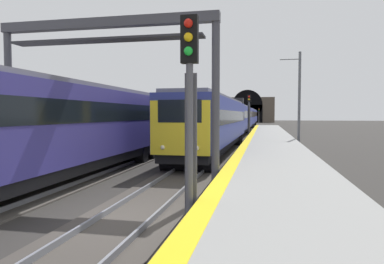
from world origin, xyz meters
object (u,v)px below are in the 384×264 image
object	(u,v)px
train_main_approaching	(242,118)
railway_signal_near	(190,105)
train_adjacent_platform	(177,119)
catenary_mast_far	(299,99)
catenary_mast_near	(199,108)
railway_signal_mid	(249,114)
overhead_signal_gantry	(105,60)
railway_signal_far	(259,114)

from	to	relation	value
train_main_approaching	railway_signal_near	distance (m)	48.63
train_main_approaching	railway_signal_near	size ratio (longest dim) A/B	16.23
train_adjacent_platform	catenary_mast_far	world-z (taller)	catenary_mast_far
train_adjacent_platform	catenary_mast_far	distance (m)	11.07
train_adjacent_platform	railway_signal_near	size ratio (longest dim) A/B	11.07
catenary_mast_near	train_main_approaching	bearing A→B (deg)	-152.78
railway_signal_near	railway_signal_mid	world-z (taller)	railway_signal_near
railway_signal_near	overhead_signal_gantry	distance (m)	6.32
catenary_mast_far	railway_signal_mid	bearing A→B (deg)	28.76
train_main_approaching	railway_signal_near	xyz separation A→B (m)	(-48.59, -1.90, 0.73)
train_adjacent_platform	overhead_signal_gantry	bearing A→B (deg)	-173.54
railway_signal_near	catenary_mast_near	xyz separation A→B (m)	(69.64, 12.73, 1.21)
catenary_mast_near	catenary_mast_far	size ratio (longest dim) A/B	1.04
train_adjacent_platform	overhead_signal_gantry	size ratio (longest dim) A/B	6.53
railway_signal_near	railway_signal_far	size ratio (longest dim) A/B	1.04
catenary_mast_near	catenary_mast_far	distance (m)	49.98
railway_signal_near	overhead_signal_gantry	xyz separation A→B (m)	(4.43, 4.14, 1.81)
train_main_approaching	railway_signal_far	bearing A→B (deg)	178.92
catenary_mast_near	catenary_mast_far	xyz separation A→B (m)	(-46.93, -17.19, -0.17)
train_main_approaching	railway_signal_far	size ratio (longest dim) A/B	16.90
train_adjacent_platform	catenary_mast_near	size ratio (longest dim) A/B	6.70
train_adjacent_platform	railway_signal_far	size ratio (longest dim) A/B	11.53
train_adjacent_platform	railway_signal_near	xyz separation A→B (m)	(-24.11, -6.38, 0.69)
train_main_approaching	overhead_signal_gantry	bearing A→B (deg)	-1.93
railway_signal_far	overhead_signal_gantry	distance (m)	97.32
railway_signal_near	railway_signal_mid	size ratio (longest dim) A/B	1.01
train_main_approaching	catenary_mast_far	bearing A→B (deg)	14.79
railway_signal_near	catenary_mast_far	xyz separation A→B (m)	(22.72, -4.46, 1.05)
railway_signal_mid	catenary_mast_far	bearing A→B (deg)	28.76
train_main_approaching	catenary_mast_near	world-z (taller)	catenary_mast_near
railway_signal_mid	overhead_signal_gantry	distance (m)	26.81
overhead_signal_gantry	catenary_mast_near	distance (m)	65.78
railway_signal_near	catenary_mast_near	size ratio (longest dim) A/B	0.61
railway_signal_mid	catenary_mast_far	world-z (taller)	catenary_mast_far
railway_signal_mid	overhead_signal_gantry	bearing A→B (deg)	-8.91
railway_signal_near	catenary_mast_near	distance (m)	70.81
train_main_approaching	catenary_mast_far	size ratio (longest dim) A/B	10.17
catenary_mast_far	overhead_signal_gantry	bearing A→B (deg)	154.81
overhead_signal_gantry	catenary_mast_far	distance (m)	20.23
train_adjacent_platform	railway_signal_mid	world-z (taller)	train_adjacent_platform
railway_signal_mid	catenary_mast_near	distance (m)	40.85
railway_signal_mid	catenary_mast_near	bearing A→B (deg)	-161.83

